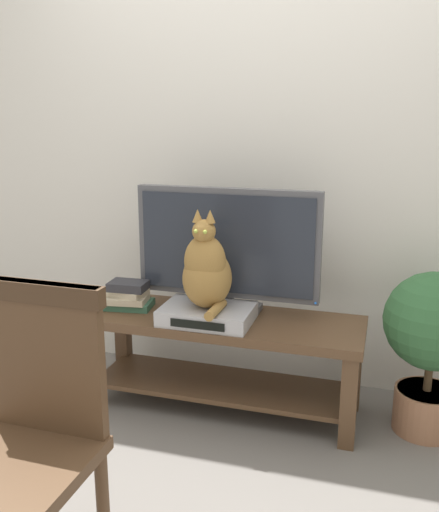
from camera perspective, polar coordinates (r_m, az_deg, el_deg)
ground_plane at (r=2.45m, az=-1.99°, el=-21.57°), size 12.00×12.00×0.00m
back_wall at (r=3.01m, az=4.48°, el=13.65°), size 7.00×0.12×2.80m
tv_stand at (r=2.79m, az=0.30°, el=-9.00°), size 1.34×0.45×0.47m
tv at (r=2.71m, az=0.79°, el=0.83°), size 0.90×0.20×0.61m
media_box at (r=2.67m, az=-1.23°, el=-5.86°), size 0.42×0.30×0.07m
cat at (r=2.60m, az=-1.32°, el=-1.50°), size 0.23×0.31×0.47m
wooden_chair at (r=1.76m, az=-18.74°, el=-16.13°), size 0.41×0.41×0.97m
book_stack at (r=2.88m, az=-9.24°, el=-4.01°), size 0.26×0.20×0.14m
potted_plant at (r=2.71m, az=20.65°, el=-7.64°), size 0.44×0.44×0.76m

